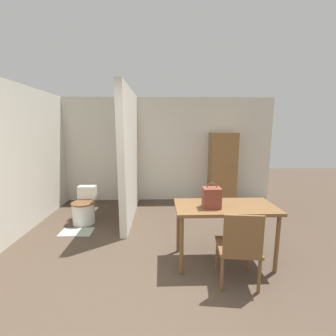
{
  "coord_description": "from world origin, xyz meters",
  "views": [
    {
      "loc": [
        0.04,
        -1.84,
        1.76
      ],
      "look_at": [
        0.16,
        1.7,
        1.14
      ],
      "focal_mm": 24.0,
      "sensor_mm": 36.0,
      "label": 1
    }
  ],
  "objects": [
    {
      "name": "ground_plane",
      "position": [
        0.0,
        0.0,
        0.0
      ],
      "size": [
        16.0,
        16.0,
        0.0
      ],
      "primitive_type": "plane",
      "color": "#4C3D30"
    },
    {
      "name": "wall_back",
      "position": [
        0.0,
        3.69,
        1.25
      ],
      "size": [
        5.53,
        0.12,
        2.5
      ],
      "color": "beige",
      "rests_on": "ground_plane"
    },
    {
      "name": "wall_left",
      "position": [
        -2.33,
        1.81,
        1.25
      ],
      "size": [
        0.12,
        4.63,
        2.5
      ],
      "color": "beige",
      "rests_on": "ground_plane"
    },
    {
      "name": "partition_wall",
      "position": [
        -0.57,
        2.61,
        1.25
      ],
      "size": [
        0.12,
        2.05,
        2.5
      ],
      "color": "beige",
      "rests_on": "ground_plane"
    },
    {
      "name": "dining_table",
      "position": [
        0.87,
        0.91,
        0.69
      ],
      "size": [
        1.29,
        0.63,
        0.79
      ],
      "color": "brown",
      "rests_on": "ground_plane"
    },
    {
      "name": "wooden_chair",
      "position": [
        0.91,
        0.45,
        0.48
      ],
      "size": [
        0.51,
        0.51,
        0.89
      ],
      "rotation": [
        0.0,
        0.0,
        -0.12
      ],
      "color": "brown",
      "rests_on": "ground_plane"
    },
    {
      "name": "toilet",
      "position": [
        -1.42,
        2.29,
        0.27
      ],
      "size": [
        0.43,
        0.58,
        0.65
      ],
      "color": "white",
      "rests_on": "ground_plane"
    },
    {
      "name": "handbag",
      "position": [
        0.68,
        0.84,
        0.92
      ],
      "size": [
        0.22,
        0.17,
        0.32
      ],
      "color": "brown",
      "rests_on": "dining_table"
    },
    {
      "name": "wooden_cabinet",
      "position": [
        1.51,
        3.4,
        0.84
      ],
      "size": [
        0.61,
        0.45,
        1.68
      ],
      "color": "brown",
      "rests_on": "ground_plane"
    },
    {
      "name": "bath_mat",
      "position": [
        -1.42,
        1.84,
        0.01
      ],
      "size": [
        0.55,
        0.33,
        0.01
      ],
      "color": "#99A899",
      "rests_on": "ground_plane"
    }
  ]
}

